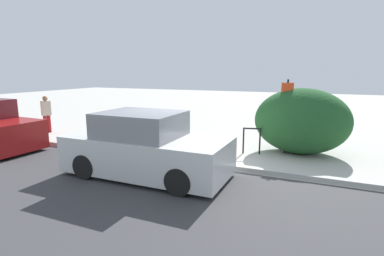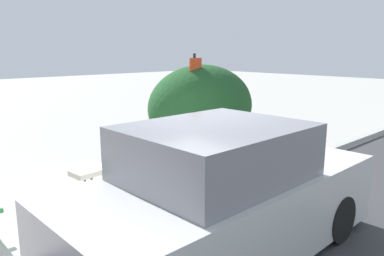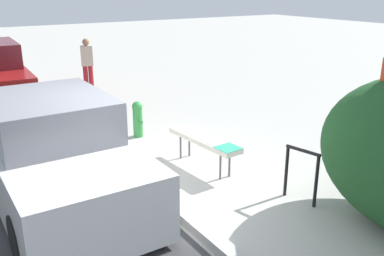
% 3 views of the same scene
% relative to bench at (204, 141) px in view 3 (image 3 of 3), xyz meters
% --- Properties ---
extents(ground_plane, '(60.00, 60.00, 0.00)m').
position_rel_bench_xyz_m(ground_plane, '(0.46, -1.22, -0.50)').
color(ground_plane, '#ADAAA3').
extents(curb, '(60.00, 0.20, 0.13)m').
position_rel_bench_xyz_m(curb, '(0.46, -1.22, -0.43)').
color(curb, '#A8A8A3').
rests_on(curb, ground_plane).
extents(bench, '(1.63, 0.49, 0.56)m').
position_rel_bench_xyz_m(bench, '(0.00, 0.00, 0.00)').
color(bench, '#515156').
rests_on(bench, ground_plane).
extents(bike_rack, '(0.55, 0.17, 0.83)m').
position_rel_bench_xyz_m(bike_rack, '(1.78, 0.51, 0.01)').
color(bike_rack, black).
rests_on(bike_rack, ground_plane).
extents(fire_hydrant, '(0.36, 0.22, 0.77)m').
position_rel_bench_xyz_m(fire_hydrant, '(-2.08, -0.29, -0.09)').
color(fire_hydrant, '#338C3F').
rests_on(fire_hydrant, ground_plane).
extents(pedestrian, '(0.30, 0.39, 1.54)m').
position_rel_bench_xyz_m(pedestrian, '(-6.79, 0.29, 0.33)').
color(pedestrian, maroon).
rests_on(pedestrian, ground_plane).
extents(parked_car_near, '(4.04, 1.80, 1.57)m').
position_rel_bench_xyz_m(parked_car_near, '(-0.16, -2.49, 0.20)').
color(parked_car_near, black).
rests_on(parked_car_near, ground_plane).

